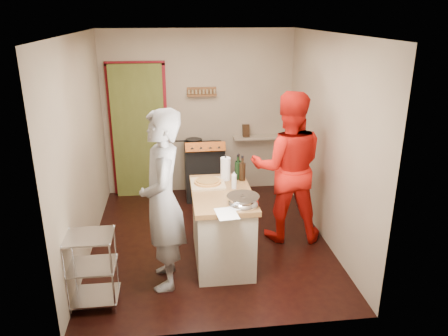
{
  "coord_description": "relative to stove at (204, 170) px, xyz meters",
  "views": [
    {
      "loc": [
        -0.43,
        -5.08,
        2.83
      ],
      "look_at": [
        0.19,
        0.0,
        0.99
      ],
      "focal_mm": 35.0,
      "sensor_mm": 36.0,
      "label": 1
    }
  ],
  "objects": [
    {
      "name": "floor",
      "position": [
        -0.05,
        -1.42,
        -0.45
      ],
      "size": [
        3.5,
        3.5,
        0.0
      ],
      "primitive_type": "plane",
      "color": "black",
      "rests_on": "ground"
    },
    {
      "name": "back_wall",
      "position": [
        -0.69,
        0.36,
        0.68
      ],
      "size": [
        3.0,
        0.44,
        2.6
      ],
      "color": "tan",
      "rests_on": "ground"
    },
    {
      "name": "left_wall",
      "position": [
        -1.55,
        -1.42,
        0.85
      ],
      "size": [
        0.04,
        3.5,
        2.6
      ],
      "primitive_type": "cube",
      "color": "tan",
      "rests_on": "ground"
    },
    {
      "name": "right_wall",
      "position": [
        1.45,
        -1.42,
        0.85
      ],
      "size": [
        0.04,
        3.5,
        2.6
      ],
      "primitive_type": "cube",
      "color": "tan",
      "rests_on": "ground"
    },
    {
      "name": "ceiling",
      "position": [
        -0.05,
        -1.42,
        2.16
      ],
      "size": [
        3.0,
        3.5,
        0.02
      ],
      "primitive_type": "cube",
      "color": "white",
      "rests_on": "back_wall"
    },
    {
      "name": "stove",
      "position": [
        0.0,
        0.0,
        0.0
      ],
      "size": [
        0.6,
        0.63,
        1.0
      ],
      "color": "black",
      "rests_on": "ground"
    },
    {
      "name": "wire_shelving",
      "position": [
        -1.33,
        -2.62,
        -0.01
      ],
      "size": [
        0.48,
        0.4,
        0.8
      ],
      "color": "silver",
      "rests_on": "ground"
    },
    {
      "name": "island",
      "position": [
        0.07,
        -1.92,
        0.02
      ],
      "size": [
        0.7,
        1.32,
        1.19
      ],
      "color": "#BEB8A2",
      "rests_on": "ground"
    },
    {
      "name": "person_stripe",
      "position": [
        -0.61,
        -2.31,
        0.52
      ],
      "size": [
        0.49,
        0.72,
        1.95
      ],
      "primitive_type": "imported",
      "rotation": [
        0.0,
        0.0,
        -1.54
      ],
      "color": "#B9B9BE",
      "rests_on": "ground"
    },
    {
      "name": "person_red",
      "position": [
        0.95,
        -1.44,
        0.52
      ],
      "size": [
        1.04,
        0.86,
        1.94
      ],
      "primitive_type": "imported",
      "rotation": [
        0.0,
        0.0,
        3.0
      ],
      "color": "red",
      "rests_on": "ground"
    }
  ]
}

